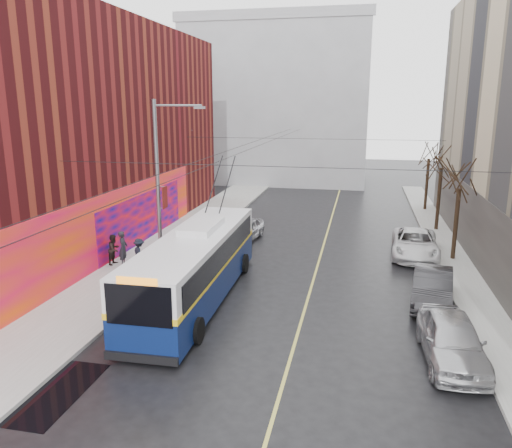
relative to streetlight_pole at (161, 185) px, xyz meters
The scene contains 21 objects.
ground 12.70m from the streetlight_pole, 58.46° to the right, with size 140.00×140.00×0.00m, color black.
sidewalk_left 5.50m from the streetlight_pole, 132.95° to the left, with size 4.00×60.00×0.15m, color gray.
sidewalk_right 16.00m from the streetlight_pole, ahead, with size 2.00×60.00×0.15m, color gray.
lane_line 9.89m from the streetlight_pole, 27.64° to the left, with size 0.12×50.00×0.01m, color #BFB74C.
building_left 10.84m from the streetlight_pole, 157.92° to the left, with size 12.11×36.00×14.00m.
building_far 35.24m from the streetlight_pole, 89.77° to the left, with size 20.50×12.10×18.00m.
streetlight_pole is the anchor object (origin of this frame).
catenary_wires 6.14m from the streetlight_pole, 52.95° to the left, with size 18.00×60.00×0.22m.
tree_near 16.28m from the streetlight_pole, 21.62° to the left, with size 3.20×3.20×6.40m.
tree_mid 19.96m from the streetlight_pole, 40.65° to the left, with size 3.20×3.20×6.68m.
tree_far 25.09m from the streetlight_pole, 52.88° to the left, with size 3.20×3.20×6.57m.
puddle 11.86m from the streetlight_pole, 86.78° to the right, with size 2.06×3.79×0.01m, color black.
pigeons_flying 4.71m from the streetlight_pole, ahead, with size 4.01×4.75×2.68m.
trolleybus 4.92m from the streetlight_pole, 45.14° to the right, with size 3.13×12.69×5.98m.
parked_car_a 15.06m from the streetlight_pole, 25.17° to the right, with size 1.95×4.84×1.65m, color #B9BABE.
parked_car_b 13.78m from the streetlight_pole, ahead, with size 1.65×4.73×1.56m, color #29292C.
parked_car_c 15.10m from the streetlight_pole, 26.09° to the left, with size 2.58×5.59×1.55m, color silver.
following_car 9.24m from the streetlight_pole, 72.82° to the left, with size 1.68×4.18×1.43m, color #AAAAAF.
pedestrian_a 4.73m from the streetlight_pole, 161.46° to the left, with size 0.70×0.46×1.91m, color black.
pedestrian_b 5.19m from the streetlight_pole, 163.53° to the left, with size 0.81×0.63×1.68m, color black.
pedestrian_c 4.27m from the streetlight_pole, 158.99° to the left, with size 1.06×0.61×1.63m, color black.
Camera 1 is at (3.65, -13.10, 8.79)m, focal length 35.00 mm.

